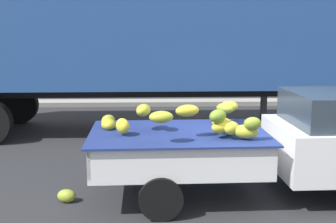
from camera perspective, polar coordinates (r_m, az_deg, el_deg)
ground at (r=7.11m, az=12.72°, el=-11.57°), size 220.00×220.00×0.00m
curb_strip at (r=15.68m, az=4.55°, el=1.22°), size 80.00×0.80×0.16m
pickup_truck at (r=7.26m, az=16.98°, el=-3.93°), size 5.00×2.01×1.70m
semi_trailer at (r=11.23m, az=-4.02°, el=10.08°), size 12.03×2.72×3.95m
fallen_banana_bunch_near_tailgate at (r=7.05m, az=-13.42°, el=-10.92°), size 0.34×0.28×0.21m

